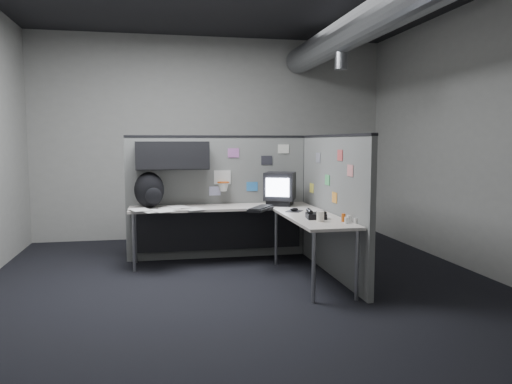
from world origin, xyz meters
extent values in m
cube|color=black|center=(0.00, 0.00, -0.01)|extent=(5.60, 5.60, 0.01)
cube|color=#9E9E99|center=(0.00, 2.80, 1.60)|extent=(5.60, 0.01, 3.20)
cube|color=#9E9E99|center=(0.00, -2.80, 1.60)|extent=(5.60, 0.01, 3.20)
cube|color=#9E9E99|center=(2.80, 0.00, 1.60)|extent=(0.01, 5.60, 3.20)
cylinder|color=slate|center=(1.40, 0.00, 2.85)|extent=(0.40, 5.49, 0.40)
cylinder|color=slate|center=(1.40, 0.80, 2.60)|extent=(0.16, 0.16, 0.30)
cube|color=slate|center=(-0.08, 1.30, 0.80)|extent=(2.43, 0.06, 1.60)
cube|color=black|center=(-0.08, 1.30, 1.61)|extent=(2.43, 0.07, 0.03)
cube|color=black|center=(1.10, 1.30, 0.80)|extent=(0.07, 0.07, 1.60)
cube|color=black|center=(-0.70, 1.10, 1.38)|extent=(0.90, 0.35, 0.35)
cube|color=black|center=(-0.70, 0.93, 1.38)|extent=(0.90, 0.02, 0.33)
cube|color=silver|center=(-0.05, 1.26, 1.08)|extent=(0.22, 0.02, 0.18)
torus|color=#D85914|center=(-0.05, 1.17, 1.02)|extent=(0.16, 0.16, 0.01)
cone|color=white|center=(-0.05, 1.17, 0.96)|extent=(0.14, 0.14, 0.11)
cube|color=gold|center=(-0.95, 1.26, 1.02)|extent=(0.15, 0.01, 0.12)
cube|color=#B266B2|center=(0.10, 1.26, 1.40)|extent=(0.15, 0.01, 0.12)
cube|color=#337FCC|center=(0.35, 1.26, 0.95)|extent=(0.15, 0.01, 0.12)
cube|color=#26262D|center=(0.55, 1.26, 1.30)|extent=(0.15, 0.01, 0.12)
cube|color=silver|center=(0.78, 1.26, 1.45)|extent=(0.15, 0.01, 0.12)
cube|color=silver|center=(-0.15, 1.26, 0.90)|extent=(0.15, 0.01, 0.12)
cube|color=slate|center=(1.10, 0.22, 0.80)|extent=(0.06, 2.23, 1.60)
cube|color=black|center=(1.10, 0.22, 1.61)|extent=(0.07, 2.23, 0.03)
cube|color=gray|center=(1.06, 0.65, 1.35)|extent=(0.01, 0.15, 0.12)
cube|color=#4CB266|center=(1.06, 0.30, 1.10)|extent=(0.01, 0.15, 0.12)
cube|color=#CC4C4C|center=(1.06, -0.10, 1.40)|extent=(0.01, 0.15, 0.12)
cube|color=#E5D84C|center=(1.06, 0.90, 0.95)|extent=(0.01, 0.15, 0.12)
cube|color=#D87F7F|center=(1.06, -0.40, 1.25)|extent=(0.01, 0.15, 0.12)
cube|color=orange|center=(1.06, 0.05, 0.92)|extent=(0.01, 0.15, 0.12)
cube|color=beige|center=(-0.10, 0.98, 0.71)|extent=(2.30, 0.56, 0.03)
cube|color=beige|center=(0.78, -0.07, 0.71)|extent=(0.56, 1.55, 0.03)
cube|color=black|center=(-0.10, 1.20, 0.40)|extent=(2.18, 0.02, 0.55)
cylinder|color=gray|center=(-1.18, 0.76, 0.35)|extent=(0.04, 0.04, 0.70)
cylinder|color=gray|center=(-1.18, 1.20, 0.35)|extent=(0.04, 0.04, 0.70)
cylinder|color=gray|center=(0.56, 0.76, 0.35)|extent=(0.04, 0.04, 0.70)
cylinder|color=gray|center=(0.56, -0.78, 0.35)|extent=(0.04, 0.04, 0.70)
cylinder|color=gray|center=(1.00, -0.78, 0.35)|extent=(0.04, 0.04, 0.70)
cube|color=black|center=(0.66, 0.96, 0.77)|extent=(0.42, 0.45, 0.07)
cube|color=black|center=(0.66, 0.96, 0.98)|extent=(0.49, 0.49, 0.35)
cube|color=silver|center=(0.58, 0.78, 0.98)|extent=(0.27, 0.12, 0.23)
cube|color=black|center=(0.32, 0.54, 0.74)|extent=(0.40, 0.49, 0.03)
cube|color=black|center=(0.32, 0.54, 0.77)|extent=(0.35, 0.45, 0.01)
cube|color=black|center=(0.68, 0.36, 0.73)|extent=(0.25, 0.26, 0.01)
ellipsoid|color=black|center=(0.68, 0.36, 0.75)|extent=(0.11, 0.08, 0.04)
cube|color=black|center=(0.76, -0.22, 0.76)|extent=(0.22, 0.24, 0.06)
cylinder|color=black|center=(0.70, -0.20, 0.81)|extent=(0.07, 0.20, 0.04)
cube|color=black|center=(0.82, -0.24, 0.80)|extent=(0.10, 0.13, 0.02)
cylinder|color=silver|center=(1.01, -0.52, 0.77)|extent=(0.05, 0.05, 0.07)
cylinder|color=silver|center=(0.96, -0.58, 0.76)|extent=(0.05, 0.05, 0.06)
cylinder|color=silver|center=(1.06, -0.58, 0.76)|extent=(0.04, 0.04, 0.05)
cylinder|color=#D85914|center=(0.97, -0.47, 0.77)|extent=(0.05, 0.05, 0.08)
cylinder|color=white|center=(0.74, -0.42, 0.78)|extent=(0.09, 0.09, 0.11)
cube|color=white|center=(-0.47, 0.81, 0.73)|extent=(0.31, 0.36, 0.00)
cube|color=white|center=(-0.76, 0.86, 0.73)|extent=(0.31, 0.36, 0.00)
cube|color=white|center=(-0.96, 0.67, 0.74)|extent=(0.31, 0.36, 0.00)
cube|color=white|center=(-0.64, 0.96, 0.74)|extent=(0.31, 0.36, 0.00)
cube|color=white|center=(-0.84, 0.63, 0.74)|extent=(0.31, 0.36, 0.00)
cube|color=white|center=(-1.10, 0.75, 0.75)|extent=(0.31, 0.36, 0.00)
ellipsoid|color=black|center=(-0.99, 1.02, 0.95)|extent=(0.37, 0.27, 0.45)
ellipsoid|color=black|center=(-0.94, 0.88, 0.89)|extent=(0.20, 0.11, 0.20)
camera|label=1|loc=(-0.89, -5.25, 1.55)|focal=35.00mm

